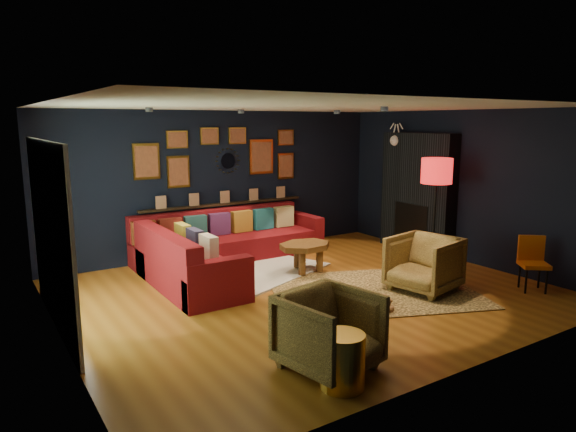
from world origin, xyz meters
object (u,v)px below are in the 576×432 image
sectional (215,250)px  coffee_table (305,249)px  orange_chair (533,259)px  dog (363,302)px  pouf (232,287)px  armchair_right (424,261)px  floor_lamp (437,175)px  armchair_left (329,328)px  gold_stool (342,361)px

sectional → coffee_table: size_ratio=3.62×
orange_chair → dog: (-2.75, 0.51, -0.27)m
pouf → armchair_right: 2.75m
sectional → floor_lamp: size_ratio=1.87×
sectional → floor_lamp: floor_lamp is taller
armchair_left → gold_stool: armchair_left is taller
armchair_right → dog: armchair_right is taller
orange_chair → floor_lamp: floor_lamp is taller
sectional → coffee_table: 1.50m
coffee_table → armchair_left: bearing=-120.6°
armchair_left → gold_stool: (-0.11, -0.34, -0.17)m
gold_stool → orange_chair: bearing=9.9°
armchair_right → dog: size_ratio=0.82×
armchair_right → orange_chair: 1.59m
pouf → armchair_left: armchair_left is taller
floor_lamp → orange_chair: bearing=-79.7°
sectional → armchair_right: size_ratio=3.87×
sectional → dog: sectional is taller
pouf → gold_stool: (-0.21, -2.66, 0.07)m
dog → orange_chair: bearing=-12.5°
sectional → orange_chair: sectional is taller
coffee_table → pouf: 1.68m
gold_stool → orange_chair: (4.06, 0.71, 0.20)m
pouf → gold_stool: gold_stool is taller
armchair_right → dog: (-1.38, -0.29, -0.25)m
sectional → gold_stool: size_ratio=6.64×
sectional → coffee_table: sectional is taller
pouf → coffee_table: bearing=18.3°
armchair_left → armchair_right: size_ratio=0.97×
coffee_table → dog: (-0.48, -1.96, -0.20)m
gold_stool → orange_chair: 4.13m
sectional → armchair_right: (2.04, -2.65, 0.12)m
pouf → floor_lamp: size_ratio=0.26×
coffee_table → orange_chair: 3.36m
orange_chair → dog: size_ratio=0.73×
armchair_left → floor_lamp: (3.66, 1.96, 1.11)m
gold_stool → dog: size_ratio=0.47×
gold_stool → armchair_left: bearing=72.6°
armchair_right → coffee_table: bearing=-163.2°
armchair_left → dog: bearing=25.3°
orange_chair → floor_lamp: bearing=138.7°
floor_lamp → sectional: bearing=149.2°
pouf → floor_lamp: floor_lamp is taller
armchair_right → floor_lamp: (1.08, 0.79, 1.10)m
gold_stool → pouf: bearing=85.5°
pouf → armchair_left: size_ratio=0.55×
armchair_right → gold_stool: (-2.69, -1.51, -0.18)m
orange_chair → dog: bearing=-152.3°
orange_chair → sectional: bearing=173.0°
coffee_table → dog: 2.03m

